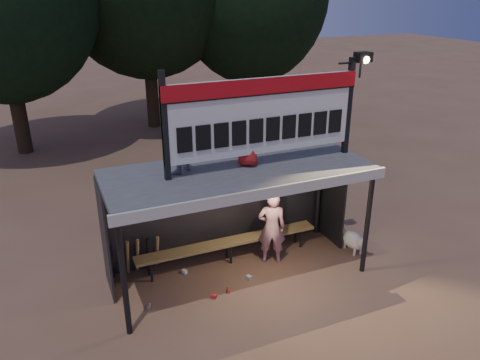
# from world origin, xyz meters

# --- Properties ---
(ground) EXTENTS (80.00, 80.00, 0.00)m
(ground) POSITION_xyz_m (0.00, 0.00, 0.00)
(ground) COLOR brown
(ground) RESTS_ON ground
(player) EXTENTS (0.69, 0.58, 1.61)m
(player) POSITION_xyz_m (0.82, 0.18, 0.81)
(player) COLOR silver
(player) RESTS_ON ground
(child_a) EXTENTS (0.68, 0.63, 1.11)m
(child_a) POSITION_xyz_m (-1.11, 0.25, 2.88)
(child_a) COLOR slate
(child_a) RESTS_ON dugout_shelter
(child_b) EXTENTS (0.60, 0.58, 1.04)m
(child_b) POSITION_xyz_m (0.24, 0.09, 2.84)
(child_b) COLOR #A61A19
(child_b) RESTS_ON dugout_shelter
(dugout_shelter) EXTENTS (5.10, 2.08, 2.32)m
(dugout_shelter) POSITION_xyz_m (0.00, 0.24, 1.85)
(dugout_shelter) COLOR #424245
(dugout_shelter) RESTS_ON ground
(scoreboard_assembly) EXTENTS (4.10, 0.27, 1.99)m
(scoreboard_assembly) POSITION_xyz_m (0.56, -0.01, 3.32)
(scoreboard_assembly) COLOR black
(scoreboard_assembly) RESTS_ON dugout_shelter
(bench) EXTENTS (4.00, 0.35, 0.48)m
(bench) POSITION_xyz_m (0.00, 0.55, 0.43)
(bench) COLOR olive
(bench) RESTS_ON ground
(dog) EXTENTS (0.36, 0.81, 0.49)m
(dog) POSITION_xyz_m (2.68, -0.22, 0.28)
(dog) COLOR white
(dog) RESTS_ON ground
(bats) EXTENTS (0.68, 0.35, 0.84)m
(bats) POSITION_xyz_m (-1.78, 0.82, 0.43)
(bats) COLOR olive
(bats) RESTS_ON ground
(litter) EXTENTS (2.17, 1.14, 0.08)m
(litter) POSITION_xyz_m (-0.80, -0.24, 0.04)
(litter) COLOR #AC1E1D
(litter) RESTS_ON ground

